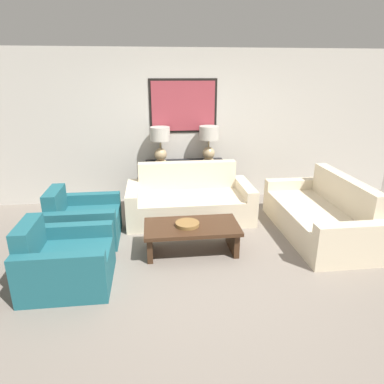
{
  "coord_description": "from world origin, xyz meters",
  "views": [
    {
      "loc": [
        -0.57,
        -3.63,
        2.25
      ],
      "look_at": [
        -0.03,
        0.91,
        0.65
      ],
      "focal_mm": 32.0,
      "sensor_mm": 36.0,
      "label": 1
    }
  ],
  "objects_px": {
    "console_table": "(185,182)",
    "table_lamp_right": "(209,139)",
    "coffee_table": "(192,232)",
    "couch_by_side": "(320,216)",
    "table_lamp_left": "(160,140)",
    "armchair_near_back_wall": "(83,222)",
    "couch_by_back_wall": "(189,202)",
    "armchair_near_camera": "(65,262)",
    "decorative_bowl": "(187,224)"
  },
  "relations": [
    {
      "from": "coffee_table",
      "to": "table_lamp_left",
      "type": "bearing_deg",
      "value": 100.01
    },
    {
      "from": "couch_by_back_wall",
      "to": "armchair_near_back_wall",
      "type": "distance_m",
      "value": 1.68
    },
    {
      "from": "console_table",
      "to": "armchair_near_back_wall",
      "type": "distance_m",
      "value": 2.05
    },
    {
      "from": "armchair_near_back_wall",
      "to": "armchair_near_camera",
      "type": "height_order",
      "value": "same"
    },
    {
      "from": "armchair_near_back_wall",
      "to": "armchair_near_camera",
      "type": "xyz_separation_m",
      "value": [
        0.0,
        -1.09,
        0.0
      ]
    },
    {
      "from": "decorative_bowl",
      "to": "armchair_near_camera",
      "type": "bearing_deg",
      "value": -159.2
    },
    {
      "from": "table_lamp_right",
      "to": "armchair_near_camera",
      "type": "xyz_separation_m",
      "value": [
        -2.0,
        -2.4,
        -0.89
      ]
    },
    {
      "from": "table_lamp_left",
      "to": "table_lamp_right",
      "type": "bearing_deg",
      "value": 0.0
    },
    {
      "from": "couch_by_side",
      "to": "coffee_table",
      "type": "relative_size",
      "value": 1.61
    },
    {
      "from": "table_lamp_right",
      "to": "decorative_bowl",
      "type": "relative_size",
      "value": 1.96
    },
    {
      "from": "couch_by_back_wall",
      "to": "decorative_bowl",
      "type": "bearing_deg",
      "value": -97.77
    },
    {
      "from": "console_table",
      "to": "coffee_table",
      "type": "height_order",
      "value": "console_table"
    },
    {
      "from": "couch_by_side",
      "to": "decorative_bowl",
      "type": "bearing_deg",
      "value": -170.92
    },
    {
      "from": "decorative_bowl",
      "to": "console_table",
      "type": "bearing_deg",
      "value": 85.23
    },
    {
      "from": "table_lamp_left",
      "to": "couch_by_back_wall",
      "type": "xyz_separation_m",
      "value": [
        0.42,
        -0.72,
        -0.88
      ]
    },
    {
      "from": "couch_by_back_wall",
      "to": "table_lamp_left",
      "type": "bearing_deg",
      "value": 120.49
    },
    {
      "from": "table_lamp_left",
      "to": "armchair_near_back_wall",
      "type": "distance_m",
      "value": 1.96
    },
    {
      "from": "table_lamp_left",
      "to": "decorative_bowl",
      "type": "relative_size",
      "value": 1.96
    },
    {
      "from": "couch_by_back_wall",
      "to": "armchair_near_back_wall",
      "type": "relative_size",
      "value": 2.13
    },
    {
      "from": "console_table",
      "to": "armchair_near_camera",
      "type": "height_order",
      "value": "console_table"
    },
    {
      "from": "couch_by_side",
      "to": "console_table",
      "type": "bearing_deg",
      "value": 139.77
    },
    {
      "from": "console_table",
      "to": "table_lamp_left",
      "type": "distance_m",
      "value": 0.88
    },
    {
      "from": "couch_by_back_wall",
      "to": "console_table",
      "type": "bearing_deg",
      "value": 90.0
    },
    {
      "from": "decorative_bowl",
      "to": "armchair_near_back_wall",
      "type": "xyz_separation_m",
      "value": [
        -1.42,
        0.55,
        -0.14
      ]
    },
    {
      "from": "decorative_bowl",
      "to": "table_lamp_left",
      "type": "bearing_deg",
      "value": 98.25
    },
    {
      "from": "console_table",
      "to": "table_lamp_right",
      "type": "distance_m",
      "value": 0.88
    },
    {
      "from": "console_table",
      "to": "table_lamp_right",
      "type": "height_order",
      "value": "table_lamp_right"
    },
    {
      "from": "coffee_table",
      "to": "armchair_near_back_wall",
      "type": "height_order",
      "value": "armchair_near_back_wall"
    },
    {
      "from": "decorative_bowl",
      "to": "armchair_near_back_wall",
      "type": "distance_m",
      "value": 1.53
    },
    {
      "from": "console_table",
      "to": "armchair_near_back_wall",
      "type": "height_order",
      "value": "console_table"
    },
    {
      "from": "table_lamp_right",
      "to": "armchair_near_camera",
      "type": "relative_size",
      "value": 0.66
    },
    {
      "from": "coffee_table",
      "to": "console_table",
      "type": "bearing_deg",
      "value": 86.99
    },
    {
      "from": "table_lamp_right",
      "to": "couch_by_side",
      "type": "distance_m",
      "value": 2.26
    },
    {
      "from": "table_lamp_left",
      "to": "console_table",
      "type": "bearing_deg",
      "value": 0.0
    },
    {
      "from": "table_lamp_left",
      "to": "armchair_near_back_wall",
      "type": "bearing_deg",
      "value": -131.43
    },
    {
      "from": "console_table",
      "to": "couch_by_back_wall",
      "type": "height_order",
      "value": "couch_by_back_wall"
    },
    {
      "from": "couch_by_side",
      "to": "armchair_near_back_wall",
      "type": "xyz_separation_m",
      "value": [
        -3.4,
        0.23,
        -0.01
      ]
    },
    {
      "from": "couch_by_back_wall",
      "to": "armchair_near_camera",
      "type": "xyz_separation_m",
      "value": [
        -1.58,
        -1.68,
        -0.01
      ]
    },
    {
      "from": "armchair_near_camera",
      "to": "armchair_near_back_wall",
      "type": "bearing_deg",
      "value": 90.0
    },
    {
      "from": "console_table",
      "to": "couch_by_side",
      "type": "distance_m",
      "value": 2.39
    },
    {
      "from": "console_table",
      "to": "decorative_bowl",
      "type": "relative_size",
      "value": 4.47
    },
    {
      "from": "table_lamp_left",
      "to": "decorative_bowl",
      "type": "height_order",
      "value": "table_lamp_left"
    },
    {
      "from": "couch_by_back_wall",
      "to": "decorative_bowl",
      "type": "xyz_separation_m",
      "value": [
        -0.15,
        -1.14,
        0.13
      ]
    },
    {
      "from": "couch_by_back_wall",
      "to": "couch_by_side",
      "type": "bearing_deg",
      "value": -24.25
    },
    {
      "from": "table_lamp_left",
      "to": "decorative_bowl",
      "type": "xyz_separation_m",
      "value": [
        0.27,
        -1.86,
        -0.75
      ]
    },
    {
      "from": "console_table",
      "to": "table_lamp_right",
      "type": "relative_size",
      "value": 2.28
    },
    {
      "from": "console_table",
      "to": "table_lamp_right",
      "type": "xyz_separation_m",
      "value": [
        0.42,
        0.0,
        0.77
      ]
    },
    {
      "from": "table_lamp_right",
      "to": "coffee_table",
      "type": "height_order",
      "value": "table_lamp_right"
    },
    {
      "from": "couch_by_side",
      "to": "decorative_bowl",
      "type": "relative_size",
      "value": 6.38
    },
    {
      "from": "table_lamp_right",
      "to": "armchair_near_back_wall",
      "type": "bearing_deg",
      "value": -146.87
    }
  ]
}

